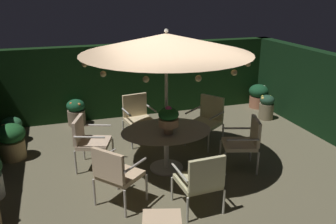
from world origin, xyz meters
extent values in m
cube|color=brown|center=(0.00, 0.00, -0.01)|extent=(7.49, 6.63, 0.02)
cube|color=black|center=(0.00, 3.17, 0.92)|extent=(7.49, 0.30, 1.83)
cylinder|color=#BAAFAB|center=(-0.21, 0.06, 0.01)|extent=(0.61, 0.61, 0.03)
cylinder|color=#BAAFAB|center=(-0.21, 0.06, 0.36)|extent=(0.09, 0.09, 0.73)
ellipsoid|color=#B5AF9C|center=(-0.21, 0.06, 0.74)|extent=(1.62, 1.27, 0.03)
cylinder|color=#B5B3A3|center=(-0.21, 0.06, 1.12)|extent=(0.06, 0.06, 2.23)
cone|color=#D1AC83|center=(-0.21, 0.06, 2.28)|extent=(2.86, 2.86, 0.33)
sphere|color=#B5B3A3|center=(-0.21, 0.06, 2.48)|extent=(0.07, 0.07, 0.07)
sphere|color=#F9DB8C|center=(1.12, 0.11, 2.01)|extent=(0.09, 0.09, 0.09)
sphere|color=#F9DB8C|center=(0.94, 0.72, 2.01)|extent=(0.09, 0.09, 0.09)
sphere|color=#F9DB8C|center=(0.51, 1.18, 2.01)|extent=(0.09, 0.09, 0.09)
sphere|color=#F9DB8C|center=(-0.18, 1.38, 2.01)|extent=(0.09, 0.09, 0.09)
sphere|color=#F9DB8C|center=(-0.85, 1.22, 2.01)|extent=(0.09, 0.09, 0.09)
sphere|color=#F9DB8C|center=(-1.36, 0.71, 2.01)|extent=(0.09, 0.09, 0.09)
sphere|color=#F9DB8C|center=(-1.53, 0.12, 2.01)|extent=(0.09, 0.09, 0.09)
sphere|color=#F9DB8C|center=(-1.34, -0.62, 2.01)|extent=(0.09, 0.09, 0.09)
sphere|color=#F9DB8C|center=(-0.85, -1.10, 2.01)|extent=(0.09, 0.09, 0.09)
sphere|color=#F9DB8C|center=(-0.18, -1.26, 2.01)|extent=(0.09, 0.09, 0.09)
sphere|color=#F9DB8C|center=(0.44, -1.10, 2.01)|extent=(0.09, 0.09, 0.09)
sphere|color=#F9DB8C|center=(0.92, -0.64, 2.01)|extent=(0.09, 0.09, 0.09)
cylinder|color=tan|center=(-0.22, -0.10, 0.83)|extent=(0.16, 0.16, 0.14)
cylinder|color=tan|center=(-0.22, -0.10, 0.96)|extent=(0.35, 0.35, 0.14)
ellipsoid|color=#1A5725|center=(-0.22, -0.10, 1.11)|extent=(0.35, 0.35, 0.21)
sphere|color=#B13982|center=(-0.22, -0.10, 1.19)|extent=(0.12, 0.12, 0.12)
cylinder|color=#B8AFA5|center=(-1.19, -0.39, 0.22)|extent=(0.04, 0.04, 0.45)
cylinder|color=#B8AFA5|center=(-0.81, -0.84, 0.22)|extent=(0.04, 0.04, 0.45)
cylinder|color=#B8AFA5|center=(-1.60, -0.74, 0.22)|extent=(0.04, 0.04, 0.45)
cylinder|color=#B8AFA5|center=(-1.22, -1.18, 0.22)|extent=(0.04, 0.04, 0.45)
cube|color=beige|center=(-1.21, -0.79, 0.48)|extent=(0.77, 0.77, 0.07)
cube|color=beige|center=(-1.40, -0.95, 0.75)|extent=(0.41, 0.47, 0.46)
cylinder|color=#B8AFA5|center=(-1.40, -0.56, 0.73)|extent=(0.41, 0.36, 0.04)
cylinder|color=#B8AFA5|center=(-1.02, -1.01, 0.73)|extent=(0.41, 0.36, 0.04)
cylinder|color=#B9B7A6|center=(-0.44, -0.97, 0.20)|extent=(0.04, 0.04, 0.40)
cylinder|color=#B9B7A6|center=(0.13, -0.94, 0.20)|extent=(0.04, 0.04, 0.40)
cylinder|color=#B9B7A6|center=(-0.41, -1.56, 0.20)|extent=(0.04, 0.04, 0.40)
cylinder|color=#B9B7A6|center=(0.16, -1.53, 0.20)|extent=(0.04, 0.04, 0.40)
cube|color=beige|center=(-0.14, -1.25, 0.44)|extent=(0.59, 0.61, 0.07)
cube|color=beige|center=(-0.12, -1.53, 0.71)|extent=(0.55, 0.09, 0.48)
cylinder|color=#B9B7A6|center=(-0.43, -1.26, 0.64)|extent=(0.07, 0.57, 0.04)
cylinder|color=#B9B7A6|center=(0.15, -1.23, 0.64)|extent=(0.07, 0.57, 0.04)
cylinder|color=#B4AEAB|center=(0.69, -0.50, 0.22)|extent=(0.04, 0.04, 0.44)
cylinder|color=#B4AEAB|center=(0.85, 0.01, 0.22)|extent=(0.04, 0.04, 0.44)
cylinder|color=#B4AEAB|center=(1.24, -0.67, 0.22)|extent=(0.04, 0.04, 0.44)
cylinder|color=#B4AEAB|center=(1.40, -0.16, 0.22)|extent=(0.04, 0.04, 0.44)
cube|color=beige|center=(1.04, -0.33, 0.47)|extent=(0.70, 0.67, 0.07)
cube|color=beige|center=(1.31, -0.41, 0.73)|extent=(0.21, 0.51, 0.45)
cylinder|color=#B4AEAB|center=(0.96, -0.59, 0.68)|extent=(0.54, 0.20, 0.04)
cylinder|color=#B4AEAB|center=(1.12, -0.08, 0.68)|extent=(0.54, 0.20, 0.04)
cylinder|color=#B9B1A5|center=(0.78, 0.42, 0.22)|extent=(0.04, 0.04, 0.43)
cylinder|color=#B9B1A5|center=(0.46, 0.88, 0.22)|extent=(0.04, 0.04, 0.43)
cylinder|color=#B9B1A5|center=(1.27, 0.76, 0.22)|extent=(0.04, 0.04, 0.43)
cylinder|color=#B9B1A5|center=(0.94, 1.22, 0.22)|extent=(0.04, 0.04, 0.43)
cube|color=beige|center=(0.86, 0.82, 0.47)|extent=(0.79, 0.79, 0.07)
cube|color=beige|center=(1.10, 0.98, 0.75)|extent=(0.36, 0.48, 0.50)
cylinder|color=#B9B1A5|center=(1.03, 0.59, 0.71)|extent=(0.48, 0.36, 0.04)
cylinder|color=#B9B1A5|center=(0.70, 1.05, 0.71)|extent=(0.48, 0.36, 0.04)
cylinder|color=#B3B3AB|center=(-0.08, 1.13, 0.22)|extent=(0.04, 0.04, 0.45)
cylinder|color=#B3B3AB|center=(-0.63, 1.05, 0.22)|extent=(0.04, 0.04, 0.45)
cylinder|color=#B3B3AB|center=(-0.16, 1.66, 0.22)|extent=(0.04, 0.04, 0.45)
cylinder|color=#B3B3AB|center=(-0.71, 1.58, 0.22)|extent=(0.04, 0.04, 0.45)
cube|color=beige|center=(-0.39, 1.36, 0.48)|extent=(0.61, 0.60, 0.07)
cube|color=beige|center=(-0.43, 1.61, 0.76)|extent=(0.54, 0.14, 0.49)
cylinder|color=#B3B3AB|center=(-0.12, 1.40, 0.72)|extent=(0.11, 0.51, 0.04)
cylinder|color=#B3B3AB|center=(-0.67, 1.32, 0.72)|extent=(0.11, 0.51, 0.04)
cylinder|color=#BAB3A9|center=(-1.08, 0.67, 0.23)|extent=(0.04, 0.04, 0.45)
cylinder|color=#BAB3A9|center=(-1.27, 0.14, 0.23)|extent=(0.04, 0.04, 0.45)
cylinder|color=#BAB3A9|center=(-1.61, 0.86, 0.23)|extent=(0.04, 0.04, 0.45)
cylinder|color=#BAB3A9|center=(-1.80, 0.33, 0.23)|extent=(0.04, 0.04, 0.45)
cube|color=beige|center=(-1.44, 0.50, 0.49)|extent=(0.70, 0.70, 0.07)
cube|color=beige|center=(-1.69, 0.59, 0.74)|extent=(0.24, 0.53, 0.44)
cylinder|color=#BAB3A9|center=(-1.35, 0.77, 0.72)|extent=(0.52, 0.22, 0.04)
cylinder|color=#BAB3A9|center=(-1.54, 0.24, 0.72)|extent=(0.52, 0.22, 0.04)
cube|color=beige|center=(-0.89, -1.93, 0.38)|extent=(0.59, 0.56, 0.08)
cylinder|color=tan|center=(-2.98, 2.20, 0.14)|extent=(0.35, 0.35, 0.28)
ellipsoid|color=#276037|center=(-2.98, 2.20, 0.40)|extent=(0.43, 0.43, 0.30)
sphere|color=#E84E79|center=(-2.87, 2.17, 0.48)|extent=(0.07, 0.07, 0.07)
sphere|color=#E6557A|center=(-2.95, 2.30, 0.45)|extent=(0.08, 0.08, 0.08)
sphere|color=#D55963|center=(-3.05, 2.29, 0.47)|extent=(0.07, 0.07, 0.07)
sphere|color=#E3426B|center=(-3.09, 2.13, 0.45)|extent=(0.08, 0.08, 0.08)
sphere|color=#D24670|center=(-2.93, 2.08, 0.43)|extent=(0.06, 0.06, 0.06)
cylinder|color=tan|center=(-2.91, 1.35, 0.19)|extent=(0.47, 0.47, 0.37)
ellipsoid|color=#1D5426|center=(-2.91, 1.35, 0.52)|extent=(0.53, 0.53, 0.37)
sphere|color=yellow|center=(-2.70, 1.31, 0.55)|extent=(0.08, 0.08, 0.08)
sphere|color=yellow|center=(-2.89, 1.48, 0.52)|extent=(0.10, 0.10, 0.10)
sphere|color=#DEBD59|center=(-3.03, 1.49, 0.62)|extent=(0.10, 0.10, 0.10)
sphere|color=yellow|center=(-3.06, 1.27, 0.54)|extent=(0.10, 0.10, 0.10)
sphere|color=#E3C550|center=(-2.90, 1.22, 0.61)|extent=(0.11, 0.11, 0.11)
cylinder|color=#7B6E52|center=(2.97, 1.79, 0.20)|extent=(0.36, 0.36, 0.39)
ellipsoid|color=#21432F|center=(2.97, 1.79, 0.49)|extent=(0.36, 0.36, 0.25)
sphere|color=yellow|center=(3.06, 1.81, 0.56)|extent=(0.08, 0.08, 0.08)
sphere|color=yellow|center=(3.01, 1.87, 0.50)|extent=(0.10, 0.10, 0.10)
sphere|color=yellow|center=(2.93, 1.93, 0.54)|extent=(0.07, 0.07, 0.07)
sphere|color=#F2CA5B|center=(2.84, 1.78, 0.55)|extent=(0.08, 0.08, 0.08)
sphere|color=#EECF4D|center=(2.93, 1.67, 0.50)|extent=(0.07, 0.07, 0.07)
sphere|color=#E1C356|center=(3.03, 1.71, 0.53)|extent=(0.08, 0.08, 0.08)
cylinder|color=#AB6A4E|center=(3.27, 2.66, 0.16)|extent=(0.46, 0.46, 0.32)
ellipsoid|color=#154325|center=(3.27, 2.66, 0.46)|extent=(0.53, 0.53, 0.37)
sphere|color=beige|center=(3.42, 2.67, 0.57)|extent=(0.09, 0.09, 0.09)
sphere|color=silver|center=(3.23, 2.80, 0.48)|extent=(0.09, 0.09, 0.09)
sphere|color=silver|center=(3.23, 2.53, 0.51)|extent=(0.10, 0.10, 0.10)
cylinder|color=#7C6853|center=(-1.60, 2.83, 0.18)|extent=(0.42, 0.42, 0.36)
ellipsoid|color=#174C2D|center=(-1.60, 2.83, 0.48)|extent=(0.43, 0.43, 0.30)
sphere|color=orange|center=(-1.44, 2.80, 0.53)|extent=(0.06, 0.06, 0.06)
sphere|color=orange|center=(-1.57, 2.95, 0.55)|extent=(0.08, 0.08, 0.08)
sphere|color=orange|center=(-1.72, 2.89, 0.54)|extent=(0.06, 0.06, 0.06)
sphere|color=orange|center=(-1.71, 2.73, 0.58)|extent=(0.06, 0.06, 0.06)
sphere|color=#F18C43|center=(-1.53, 2.66, 0.56)|extent=(0.06, 0.06, 0.06)
camera|label=1|loc=(-1.97, -5.52, 3.15)|focal=38.15mm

